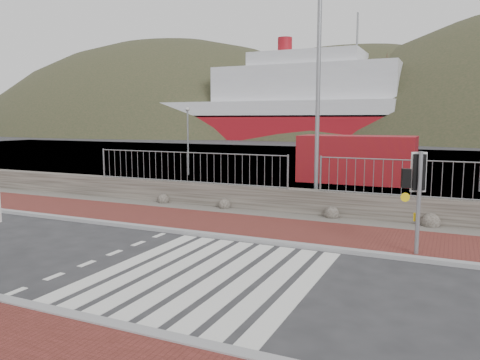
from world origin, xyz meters
The scene contains 15 objects.
ground centered at (0.00, 0.00, 0.00)m, with size 220.00×220.00×0.00m, color #28282B.
sidewalk_far centered at (0.00, 4.50, 0.04)m, with size 40.00×3.00×0.08m, color maroon.
kerb_near centered at (0.00, -3.00, 0.05)m, with size 40.00×0.25×0.12m, color gray.
kerb_far centered at (0.00, 3.00, 0.05)m, with size 40.00×0.25×0.12m, color gray.
zebra_crossing centered at (0.00, 0.00, 0.01)m, with size 4.62×5.60×0.01m.
gravel_strip centered at (0.00, 6.50, 0.03)m, with size 40.00×1.50×0.06m, color #59544C.
stone_wall centered at (0.00, 7.30, 0.45)m, with size 40.00×0.60×0.90m, color #433E37.
railing centered at (0.00, 7.15, 1.82)m, with size 18.07×0.07×1.22m.
quay centered at (0.00, 27.90, 0.00)m, with size 120.00×40.00×0.50m, color #4C4C4F.
water centered at (0.00, 62.90, 0.00)m, with size 220.00×50.00×0.05m, color #3F4C54.
ferry centered at (-24.65, 67.90, 5.36)m, with size 50.00×16.00×20.00m.
hills_backdrop centered at (6.74, 87.90, -23.05)m, with size 254.00×90.00×100.00m.
traffic_signal_far centered at (4.04, 3.36, 1.91)m, with size 0.65×0.40×2.64m.
streetlight centered at (0.33, 8.04, 5.01)m, with size 1.78×0.93×8.91m.
shipping_container centered at (0.03, 16.80, 1.26)m, with size 6.07×2.53×2.53m, color maroon.
Camera 1 is at (4.79, -8.75, 3.41)m, focal length 35.00 mm.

